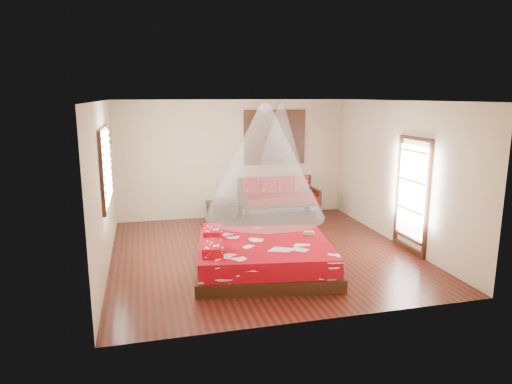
% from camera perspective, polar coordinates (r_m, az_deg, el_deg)
% --- Properties ---
extents(room, '(5.54, 5.54, 2.84)m').
position_cam_1_polar(room, '(8.30, 0.78, 1.63)').
color(room, '#33110B').
rests_on(room, ground).
extents(bed, '(2.54, 2.36, 0.65)m').
position_cam_1_polar(bed, '(7.70, 0.89, -8.06)').
color(bed, black).
rests_on(bed, floor).
extents(daybed, '(1.86, 0.83, 0.96)m').
position_cam_1_polar(daybed, '(11.01, 2.79, -0.47)').
color(daybed, black).
rests_on(daybed, floor).
extents(storage_chest, '(0.71, 0.56, 0.44)m').
position_cam_1_polar(storage_chest, '(10.83, -4.35, -2.31)').
color(storage_chest, black).
rests_on(storage_chest, floor).
extents(shutter_panel, '(1.52, 0.06, 1.32)m').
position_cam_1_polar(shutter_panel, '(11.11, 2.36, 6.84)').
color(shutter_panel, black).
rests_on(shutter_panel, wall_back).
extents(window_left, '(0.10, 1.74, 1.34)m').
position_cam_1_polar(window_left, '(8.20, -18.23, 3.02)').
color(window_left, black).
rests_on(window_left, wall_left).
extents(glazed_door, '(0.08, 1.02, 2.16)m').
position_cam_1_polar(glazed_door, '(8.93, 18.91, -0.46)').
color(glazed_door, black).
rests_on(glazed_door, floor).
extents(wine_tray, '(0.23, 0.23, 0.19)m').
position_cam_1_polar(wine_tray, '(8.05, 6.61, -5.03)').
color(wine_tray, brown).
rests_on(wine_tray, bed).
extents(mosquito_net_main, '(1.95, 1.95, 1.80)m').
position_cam_1_polar(mosquito_net_main, '(7.31, 1.11, 3.78)').
color(mosquito_net_main, white).
rests_on(mosquito_net_main, ceiling).
extents(mosquito_net_daybed, '(1.01, 1.01, 1.50)m').
position_cam_1_polar(mosquito_net_daybed, '(10.66, 3.08, 7.16)').
color(mosquito_net_daybed, white).
rests_on(mosquito_net_daybed, ceiling).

